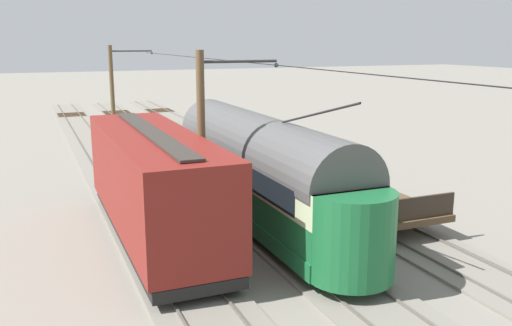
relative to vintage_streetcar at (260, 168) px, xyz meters
name	(u,v)px	position (x,y,z in m)	size (l,w,h in m)	color
ground_plane	(215,188)	(0.00, -5.73, -2.25)	(220.00, 220.00, 0.00)	gray
track_streetcar_siding	(290,177)	(-4.28, -6.04, -2.20)	(2.80, 80.00, 0.18)	slate
track_adjacent_siding	(213,185)	(0.00, -6.04, -2.20)	(2.80, 80.00, 0.18)	slate
track_third_siding	(126,194)	(4.28, -6.04, -2.20)	(2.80, 80.00, 0.18)	slate
vintage_streetcar	(260,168)	(0.00, 0.00, 0.00)	(2.65, 15.79, 5.33)	#196033
coach_adjacent	(154,183)	(4.28, 0.40, -0.09)	(2.96, 11.47, 3.85)	maroon
flatcar_far_siding	(329,180)	(-4.28, -1.97, -1.39)	(2.80, 13.45, 1.60)	brown
catenary_pole_foreground	(114,94)	(2.70, -19.01, 1.32)	(3.01, 0.28, 6.80)	brown
catenary_pole_mid_near	(204,146)	(2.70, 1.45, 1.32)	(3.01, 0.28, 6.80)	brown
overhead_wire_run	(266,64)	(0.05, 0.67, 4.01)	(2.81, 44.92, 0.18)	black
switch_stand	(264,140)	(-6.00, -13.41, -1.55)	(0.50, 0.30, 1.24)	black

